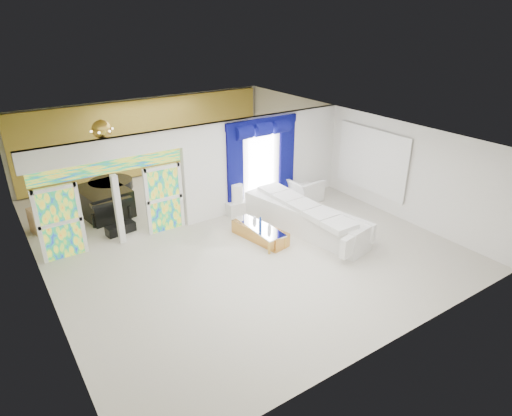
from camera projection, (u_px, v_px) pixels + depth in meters
floor at (225, 230)px, 13.03m from camera, size 12.00×12.00×0.00m
dividing_wall at (266, 161)px, 14.26m from camera, size 5.70×0.18×3.00m
dividing_header at (107, 149)px, 11.22m from camera, size 4.30×0.18×0.55m
stained_panel_left at (60, 223)px, 11.21m from camera, size 0.95×0.04×2.00m
stained_panel_right at (164, 199)px, 12.65m from camera, size 0.95×0.04×2.00m
stained_transom at (109, 167)px, 11.42m from camera, size 4.00×0.05×0.35m
window_pane at (261, 164)px, 14.08m from camera, size 1.00×0.02×2.30m
blue_drape_left at (235, 172)px, 13.57m from camera, size 0.55×0.10×2.80m
blue_drape_right at (286, 161)px, 14.58m from camera, size 0.55×0.10×2.80m
blue_pelmet at (262, 122)px, 13.49m from camera, size 2.60×0.12×0.25m
wall_mirror at (372, 160)px, 14.13m from camera, size 0.04×2.70×1.90m
gold_curtains at (148, 137)px, 16.88m from camera, size 9.70×0.12×2.90m
white_sofa at (304, 219)px, 12.82m from camera, size 1.65×4.18×0.78m
coffee_table at (260, 233)px, 12.44m from camera, size 0.92×1.85×0.39m
console_table at (245, 206)px, 14.10m from camera, size 1.32×0.44×0.44m
table_lamp at (237, 193)px, 13.74m from camera, size 0.36×0.36×0.58m
armchair at (303, 189)px, 15.01m from camera, size 1.05×1.20×0.76m
grand_piano at (103, 201)px, 13.89m from camera, size 1.58×1.92×0.88m
piano_bench at (121, 229)px, 12.80m from camera, size 0.88×0.45×0.28m
tv_console at (40, 220)px, 12.82m from camera, size 0.62×0.59×0.75m
chandelier at (102, 130)px, 13.35m from camera, size 0.60×0.60×0.60m
decanters at (261, 224)px, 12.30m from camera, size 0.20×0.78×0.29m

